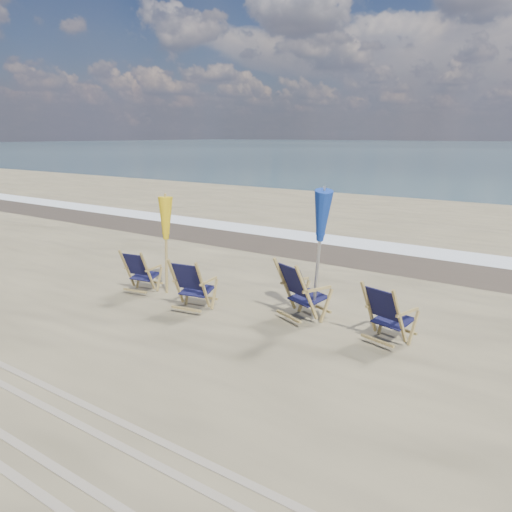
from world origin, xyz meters
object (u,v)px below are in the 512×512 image
at_px(beach_chair_0, 148,273).
at_px(beach_chair_1, 203,288).
at_px(umbrella_yellow, 165,224).
at_px(umbrella_blue, 319,220).
at_px(beach_chair_2, 306,296).
at_px(beach_chair_3, 399,319).

relative_size(beach_chair_0, beach_chair_1, 0.91).
bearing_deg(umbrella_yellow, umbrella_blue, 2.98).
bearing_deg(beach_chair_2, beach_chair_1, 39.35).
bearing_deg(beach_chair_1, beach_chair_2, -173.05).
distance_m(beach_chair_1, beach_chair_2, 1.89).
distance_m(beach_chair_2, umbrella_yellow, 3.40).
height_order(beach_chair_2, umbrella_blue, umbrella_blue).
bearing_deg(umbrella_blue, beach_chair_0, -171.25).
xyz_separation_m(beach_chair_2, umbrella_yellow, (-3.28, 0.02, 0.89)).
xyz_separation_m(beach_chair_0, umbrella_yellow, (0.17, 0.37, 0.97)).
distance_m(beach_chair_0, beach_chair_1, 1.66).
height_order(beach_chair_0, beach_chair_3, beach_chair_3).
height_order(beach_chair_0, umbrella_yellow, umbrella_yellow).
relative_size(beach_chair_2, beach_chair_3, 1.10).
bearing_deg(beach_chair_0, umbrella_blue, 178.64).
distance_m(beach_chair_1, umbrella_blue, 2.42).
bearing_deg(beach_chair_3, beach_chair_1, 23.38).
distance_m(beach_chair_0, umbrella_yellow, 1.06).
bearing_deg(umbrella_yellow, beach_chair_2, -0.39).
relative_size(beach_chair_0, beach_chair_2, 0.84).
bearing_deg(beach_chair_2, umbrella_yellow, 21.76).
bearing_deg(beach_chair_0, beach_chair_3, 173.23).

